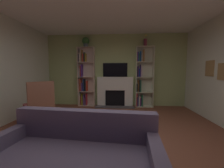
% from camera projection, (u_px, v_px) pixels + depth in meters
% --- Properties ---
extents(ground_plane, '(7.19, 7.19, 0.00)m').
position_uv_depth(ground_plane, '(108.00, 144.00, 2.64)').
color(ground_plane, brown).
extents(wall_back_accent, '(5.53, 0.06, 2.79)m').
position_uv_depth(wall_back_accent, '(115.00, 70.00, 5.51)').
color(wall_back_accent, '#A6BC77').
rests_on(wall_back_accent, ground_plane).
extents(fireplace, '(1.48, 0.50, 1.14)m').
position_uv_depth(fireplace, '(115.00, 91.00, 5.45)').
color(fireplace, white).
rests_on(fireplace, ground_plane).
extents(tv, '(0.95, 0.06, 0.53)m').
position_uv_depth(tv, '(115.00, 70.00, 5.45)').
color(tv, black).
rests_on(tv, fireplace).
extents(bookshelf_left, '(0.65, 0.27, 2.29)m').
position_uv_depth(bookshelf_left, '(85.00, 79.00, 5.50)').
color(bookshelf_left, beige).
rests_on(bookshelf_left, ground_plane).
extents(bookshelf_right, '(0.65, 0.31, 2.29)m').
position_uv_depth(bookshelf_right, '(142.00, 79.00, 5.33)').
color(bookshelf_right, beige).
rests_on(bookshelf_right, ground_plane).
extents(potted_plant, '(0.28, 0.28, 0.37)m').
position_uv_depth(potted_plant, '(86.00, 42.00, 5.31)').
color(potted_plant, '#48555F').
rests_on(potted_plant, bookshelf_left).
extents(vase_with_flowers, '(0.12, 0.12, 0.43)m').
position_uv_depth(vase_with_flowers, '(145.00, 42.00, 5.16)').
color(vase_with_flowers, '#943549').
rests_on(vase_with_flowers, bookshelf_right).
extents(couch, '(2.03, 1.05, 0.83)m').
position_uv_depth(couch, '(75.00, 163.00, 1.65)').
color(couch, '#564D65').
rests_on(couch, ground_plane).
extents(armchair, '(0.82, 0.82, 1.12)m').
position_uv_depth(armchair, '(40.00, 103.00, 3.52)').
color(armchair, brown).
rests_on(armchair, ground_plane).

